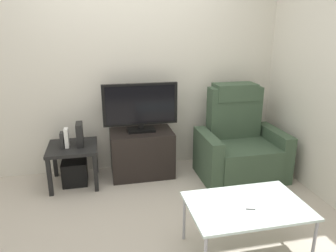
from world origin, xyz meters
The scene contains 13 objects.
ground_plane centered at (0.00, 0.00, 0.00)m, with size 6.40×6.40×0.00m, color #B2A899.
wall_back centered at (0.00, 1.13, 1.30)m, with size 6.40×0.06×2.60m, color beige.
wall_side centered at (1.88, 0.00, 1.30)m, with size 0.06×4.48×2.60m, color beige.
tv_stand centered at (0.09, 0.83, 0.28)m, with size 0.73×0.48×0.55m.
television centered at (0.09, 0.85, 0.85)m, with size 0.87×0.20×0.57m.
recliner_armchair centered at (1.23, 0.58, 0.37)m, with size 0.98×0.78×1.08m.
side_table centered at (-0.70, 0.76, 0.39)m, with size 0.54×0.54×0.46m.
subwoofer_box centered at (-0.70, 0.76, 0.14)m, with size 0.27×0.27×0.27m, color black.
book_leftmost centered at (-0.80, 0.74, 0.55)m, with size 0.03×0.12×0.17m, color #262626.
book_middle centered at (-0.75, 0.74, 0.56)m, with size 0.04×0.11×0.21m, color white.
game_console centered at (-0.61, 0.77, 0.59)m, with size 0.07×0.20×0.26m, color black.
coffee_table centered at (0.68, -0.76, 0.41)m, with size 0.90×0.60×0.44m.
cell_phone centered at (0.70, -0.76, 0.44)m, with size 0.07×0.15×0.01m, color #B7B7BC.
Camera 1 is at (-0.37, -2.72, 1.75)m, focal length 34.10 mm.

